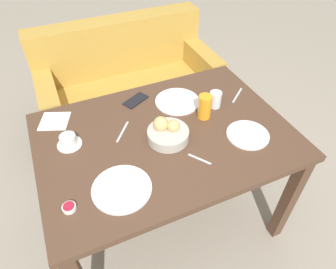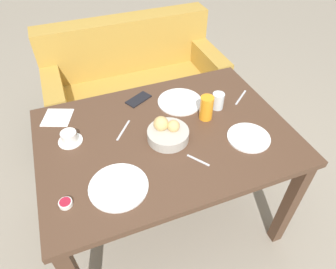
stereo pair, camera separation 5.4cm
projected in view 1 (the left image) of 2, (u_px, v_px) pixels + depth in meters
ground_plane at (166, 214)px, 2.07m from camera, size 10.00×10.00×0.00m
dining_table at (165, 148)px, 1.62m from camera, size 1.29×0.92×0.76m
couch at (129, 90)px, 2.62m from camera, size 1.43×0.70×0.86m
bread_basket at (167, 133)px, 1.50m from camera, size 0.21×0.21×0.12m
plate_near_left at (122, 189)px, 1.29m from camera, size 0.26×0.26×0.01m
plate_near_right at (248, 135)px, 1.54m from camera, size 0.22×0.22×0.01m
plate_far_center at (177, 101)px, 1.74m from camera, size 0.26×0.26×0.01m
juice_glass at (205, 107)px, 1.60m from camera, size 0.07×0.07×0.14m
water_tumbler at (215, 99)px, 1.69m from camera, size 0.07×0.07×0.09m
coffee_cup at (69, 141)px, 1.47m from camera, size 0.12×0.12×0.06m
jam_bowl_berry at (69, 207)px, 1.22m from camera, size 0.06×0.06×0.02m
fork_silver at (123, 132)px, 1.56m from camera, size 0.11×0.13×0.00m
knife_silver at (237, 95)px, 1.79m from camera, size 0.13×0.11×0.00m
spoon_coffee at (200, 159)px, 1.42m from camera, size 0.08×0.10×0.00m
napkin at (55, 121)px, 1.62m from camera, size 0.19×0.19×0.00m
cell_phone at (136, 100)px, 1.75m from camera, size 0.17×0.14×0.01m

